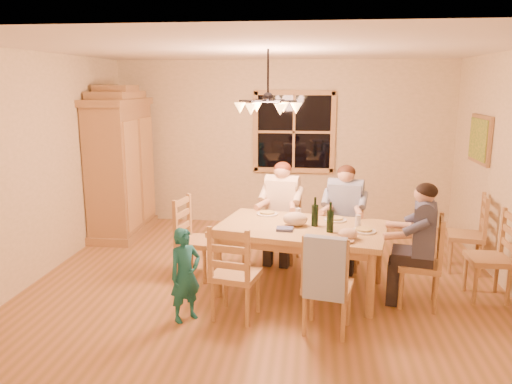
# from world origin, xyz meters

# --- Properties ---
(floor) EXTENTS (5.50, 5.50, 0.00)m
(floor) POSITION_xyz_m (0.00, 0.00, 0.00)
(floor) COLOR olive
(floor) RESTS_ON ground
(ceiling) EXTENTS (5.50, 5.00, 0.02)m
(ceiling) POSITION_xyz_m (0.00, 0.00, 2.70)
(ceiling) COLOR white
(ceiling) RESTS_ON wall_back
(wall_back) EXTENTS (5.50, 0.02, 2.70)m
(wall_back) POSITION_xyz_m (0.00, 2.50, 1.35)
(wall_back) COLOR #C6B98C
(wall_back) RESTS_ON floor
(wall_left) EXTENTS (0.02, 5.00, 2.70)m
(wall_left) POSITION_xyz_m (-2.75, 0.00, 1.35)
(wall_left) COLOR #C6B98C
(wall_left) RESTS_ON floor
(window) EXTENTS (1.30, 0.06, 1.30)m
(window) POSITION_xyz_m (0.20, 2.47, 1.55)
(window) COLOR black
(window) RESTS_ON wall_back
(painting) EXTENTS (0.06, 0.78, 0.64)m
(painting) POSITION_xyz_m (2.71, 1.20, 1.60)
(painting) COLOR olive
(painting) RESTS_ON wall_right
(chandelier) EXTENTS (0.77, 0.68, 0.71)m
(chandelier) POSITION_xyz_m (-0.00, 0.00, 2.08)
(chandelier) COLOR black
(chandelier) RESTS_ON ceiling
(armoire) EXTENTS (0.66, 1.40, 2.30)m
(armoire) POSITION_xyz_m (-2.42, 1.60, 1.06)
(armoire) COLOR olive
(armoire) RESTS_ON floor
(dining_table) EXTENTS (2.04, 1.48, 0.76)m
(dining_table) POSITION_xyz_m (0.41, -0.30, 0.66)
(dining_table) COLOR tan
(dining_table) RESTS_ON floor
(chair_far_left) EXTENTS (0.51, 0.50, 0.99)m
(chair_far_left) POSITION_xyz_m (0.13, 0.65, 0.30)
(chair_far_left) COLOR #A7864A
(chair_far_left) RESTS_ON floor
(chair_far_right) EXTENTS (0.51, 0.50, 0.99)m
(chair_far_right) POSITION_xyz_m (0.94, 0.49, 0.30)
(chair_far_right) COLOR #A7864A
(chair_far_right) RESTS_ON floor
(chair_near_left) EXTENTS (0.51, 0.50, 0.99)m
(chair_near_left) POSITION_xyz_m (-0.22, -1.06, 0.30)
(chair_near_left) COLOR #A7864A
(chair_near_left) RESTS_ON floor
(chair_near_right) EXTENTS (0.51, 0.50, 0.99)m
(chair_near_right) POSITION_xyz_m (0.69, -1.24, 0.30)
(chair_near_right) COLOR #A7864A
(chair_near_right) RESTS_ON floor
(chair_end_left) EXTENTS (0.50, 0.51, 0.99)m
(chair_end_left) POSITION_xyz_m (-0.85, -0.04, 0.30)
(chair_end_left) COLOR #A7864A
(chair_end_left) RESTS_ON floor
(chair_end_right) EXTENTS (0.50, 0.51, 0.99)m
(chair_end_right) POSITION_xyz_m (1.67, -0.55, 0.30)
(chair_end_right) COLOR #A7864A
(chair_end_right) RESTS_ON floor
(adult_woman) EXTENTS (0.46, 0.49, 0.87)m
(adult_woman) POSITION_xyz_m (0.13, 0.65, 0.84)
(adult_woman) COLOR beige
(adult_woman) RESTS_ON floor
(adult_plaid_man) EXTENTS (0.46, 0.49, 0.87)m
(adult_plaid_man) POSITION_xyz_m (0.94, 0.49, 0.84)
(adult_plaid_man) COLOR #32508A
(adult_plaid_man) RESTS_ON floor
(adult_slate_man) EXTENTS (0.49, 0.46, 0.87)m
(adult_slate_man) POSITION_xyz_m (1.67, -0.55, 0.84)
(adult_slate_man) COLOR #424A6A
(adult_slate_man) RESTS_ON floor
(towel) EXTENTS (0.39, 0.17, 0.58)m
(towel) POSITION_xyz_m (0.65, -1.43, 0.70)
(towel) COLOR #95A9CA
(towel) RESTS_ON chair_near_right
(wine_bottle_a) EXTENTS (0.08, 0.08, 0.33)m
(wine_bottle_a) POSITION_xyz_m (0.56, -0.27, 0.93)
(wine_bottle_a) COLOR black
(wine_bottle_a) RESTS_ON dining_table
(wine_bottle_b) EXTENTS (0.08, 0.08, 0.33)m
(wine_bottle_b) POSITION_xyz_m (0.72, -0.49, 0.93)
(wine_bottle_b) COLOR black
(wine_bottle_b) RESTS_ON dining_table
(plate_woman) EXTENTS (0.26, 0.26, 0.02)m
(plate_woman) POSITION_xyz_m (-0.01, 0.15, 0.77)
(plate_woman) COLOR white
(plate_woman) RESTS_ON dining_table
(plate_plaid) EXTENTS (0.26, 0.26, 0.02)m
(plate_plaid) POSITION_xyz_m (0.80, -0.02, 0.77)
(plate_plaid) COLOR white
(plate_plaid) RESTS_ON dining_table
(plate_slate) EXTENTS (0.26, 0.26, 0.02)m
(plate_slate) POSITION_xyz_m (1.09, -0.44, 0.77)
(plate_slate) COLOR white
(plate_slate) RESTS_ON dining_table
(wine_glass_a) EXTENTS (0.06, 0.06, 0.14)m
(wine_glass_a) POSITION_xyz_m (0.37, -0.04, 0.83)
(wine_glass_a) COLOR silver
(wine_glass_a) RESTS_ON dining_table
(wine_glass_b) EXTENTS (0.06, 0.06, 0.14)m
(wine_glass_b) POSITION_xyz_m (1.04, -0.27, 0.83)
(wine_glass_b) COLOR silver
(wine_glass_b) RESTS_ON dining_table
(cap) EXTENTS (0.20, 0.20, 0.11)m
(cap) POSITION_xyz_m (0.90, -0.71, 0.82)
(cap) COLOR #CFAB8A
(cap) RESTS_ON dining_table
(napkin) EXTENTS (0.20, 0.17, 0.03)m
(napkin) POSITION_xyz_m (0.24, -0.48, 0.78)
(napkin) COLOR #465081
(napkin) RESTS_ON dining_table
(cloth_bundle) EXTENTS (0.28, 0.22, 0.15)m
(cloth_bundle) POSITION_xyz_m (0.34, -0.28, 0.84)
(cloth_bundle) COLOR #C0AA8B
(cloth_bundle) RESTS_ON dining_table
(child) EXTENTS (0.40, 0.41, 0.95)m
(child) POSITION_xyz_m (-0.70, -1.17, 0.48)
(child) COLOR #18656F
(child) RESTS_ON floor
(chair_spare_front) EXTENTS (0.42, 0.44, 0.99)m
(chair_spare_front) POSITION_xyz_m (2.45, -0.29, 0.30)
(chair_spare_front) COLOR #A7864A
(chair_spare_front) RESTS_ON floor
(chair_spare_back) EXTENTS (0.50, 0.51, 0.99)m
(chair_spare_back) POSITION_xyz_m (2.45, 0.56, 0.30)
(chair_spare_back) COLOR #A7864A
(chair_spare_back) RESTS_ON floor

